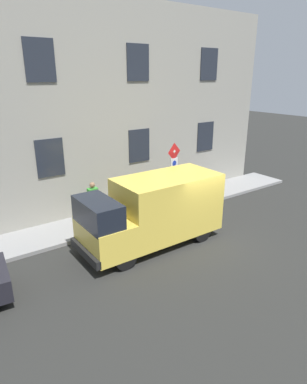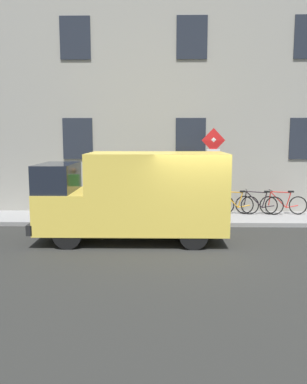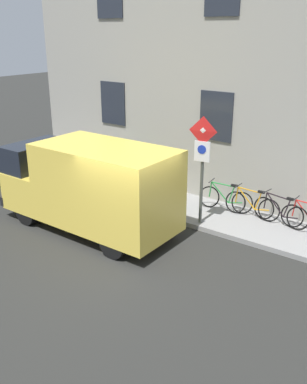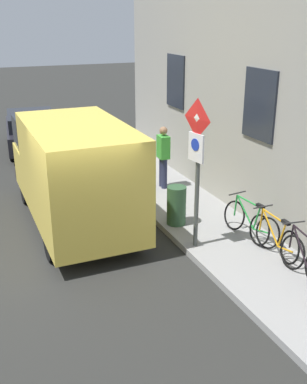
# 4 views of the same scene
# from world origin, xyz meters

# --- Properties ---
(ground_plane) EXTENTS (80.00, 80.00, 0.00)m
(ground_plane) POSITION_xyz_m (0.00, 0.00, 0.00)
(ground_plane) COLOR #282826
(sidewalk_slab) EXTENTS (2.04, 17.13, 0.14)m
(sidewalk_slab) POSITION_xyz_m (3.25, 0.00, 0.07)
(sidewalk_slab) COLOR gray
(sidewalk_slab) RESTS_ON ground_plane
(building_facade) EXTENTS (0.75, 15.13, 8.91)m
(building_facade) POSITION_xyz_m (4.62, 0.00, 4.46)
(building_facade) COLOR #9B988D
(building_facade) RESTS_ON ground_plane
(sign_post_stacked) EXTENTS (0.19, 0.55, 2.95)m
(sign_post_stacked) POSITION_xyz_m (2.44, -0.60, 2.13)
(sign_post_stacked) COLOR #474C47
(sign_post_stacked) RESTS_ON sidewalk_slab
(delivery_van) EXTENTS (2.01, 5.33, 2.50)m
(delivery_van) POSITION_xyz_m (0.53, 1.79, 1.33)
(delivery_van) COLOR #ECCB4B
(delivery_van) RESTS_ON ground_plane
(bicycle_red) EXTENTS (0.46, 1.71, 0.89)m
(bicycle_red) POSITION_xyz_m (3.72, -3.33, 0.51)
(bicycle_red) COLOR black
(bicycle_red) RESTS_ON sidewalk_slab
(bicycle_black) EXTENTS (0.48, 1.71, 0.89)m
(bicycle_black) POSITION_xyz_m (3.72, -2.47, 0.51)
(bicycle_black) COLOR black
(bicycle_black) RESTS_ON sidewalk_slab
(bicycle_orange) EXTENTS (0.46, 1.71, 0.89)m
(bicycle_orange) POSITION_xyz_m (3.72, -1.60, 0.51)
(bicycle_orange) COLOR black
(bicycle_orange) RESTS_ON sidewalk_slab
(bicycle_green) EXTENTS (0.50, 1.72, 0.89)m
(bicycle_green) POSITION_xyz_m (3.72, -0.74, 0.51)
(bicycle_green) COLOR black
(bicycle_green) RESTS_ON sidewalk_slab
(pedestrian) EXTENTS (0.28, 0.41, 1.72)m
(pedestrian) POSITION_xyz_m (3.30, 2.88, 1.07)
(pedestrian) COLOR #262B47
(pedestrian) RESTS_ON sidewalk_slab
(litter_bin) EXTENTS (0.44, 0.44, 0.90)m
(litter_bin) POSITION_xyz_m (2.58, 0.53, 0.59)
(litter_bin) COLOR #2D5133
(litter_bin) RESTS_ON sidewalk_slab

